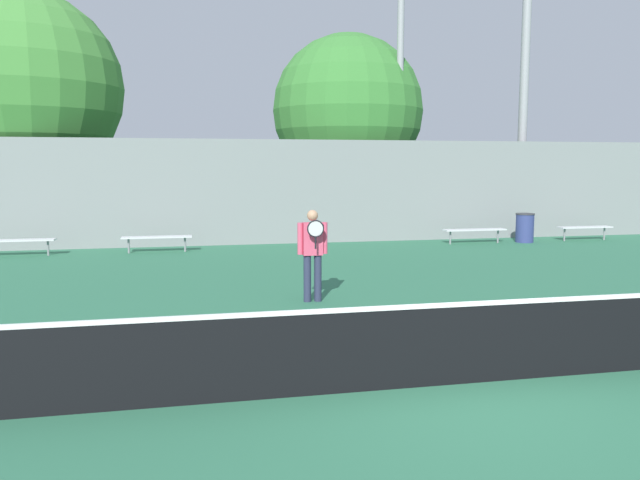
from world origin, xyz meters
TOP-DOWN VIEW (x-y plane):
  - ground_plane at (0.00, 0.00)m, footprint 100.00×100.00m
  - tennis_net at (0.00, 0.00)m, footprint 11.02×0.09m
  - tennis_player at (-0.80, 4.67)m, footprint 0.56×0.40m
  - bench_courtside_near at (6.05, 12.08)m, footprint 2.08×0.40m
  - bench_courtside_far at (-3.92, 12.08)m, footprint 1.99×0.40m
  - bench_adjacent_court at (10.07, 12.08)m, footprint 1.89×0.40m
  - bench_by_gate at (-7.67, 12.08)m, footprint 1.97×0.40m
  - light_pole_near_left at (8.90, 14.31)m, footprint 0.90×0.60m
  - light_pole_far_right at (4.25, 14.43)m, footprint 0.90×0.60m
  - trash_bin at (7.82, 12.06)m, footprint 0.61×0.61m
  - back_fence at (0.00, 13.37)m, footprint 28.58×0.06m
  - tree_green_tall at (2.90, 16.37)m, footprint 5.58×5.58m
  - tree_dark_dense at (-8.18, 16.22)m, footprint 6.32×6.32m

SIDE VIEW (x-z plane):
  - ground_plane at x=0.00m, z-range 0.00..0.00m
  - bench_adjacent_court at x=10.07m, z-range 0.19..0.66m
  - bench_by_gate at x=-7.67m, z-range 0.19..0.66m
  - bench_courtside_far at x=-3.92m, z-range 0.19..0.66m
  - bench_courtside_near at x=6.05m, z-range 0.19..0.66m
  - trash_bin at x=7.82m, z-range 0.00..0.96m
  - tennis_net at x=0.00m, z-range 0.01..0.97m
  - tennis_player at x=-0.80m, z-range 0.11..1.82m
  - back_fence at x=0.00m, z-range 0.00..3.34m
  - tree_green_tall at x=2.90m, z-range 0.87..8.20m
  - tree_dark_dense at x=-8.18m, z-range 0.95..9.18m
  - light_pole_near_left at x=8.90m, z-range 0.54..12.37m
  - light_pole_far_right at x=4.25m, z-range 0.99..12.56m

